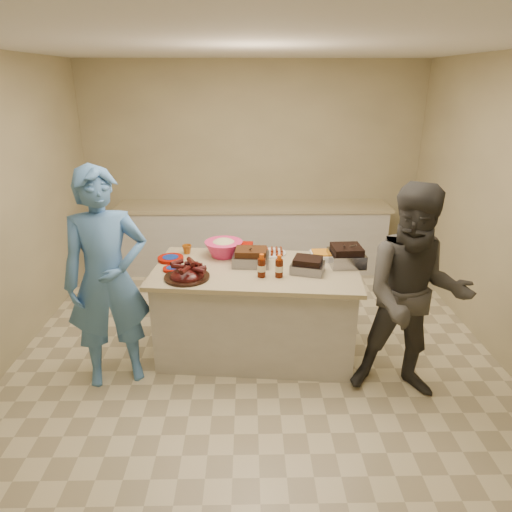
{
  "coord_description": "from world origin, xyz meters",
  "views": [
    {
      "loc": [
        -0.06,
        -3.67,
        2.46
      ],
      "look_at": [
        0.0,
        0.16,
        0.97
      ],
      "focal_mm": 32.0,
      "sensor_mm": 36.0,
      "label": 1
    }
  ],
  "objects_px": {
    "bbq_bottle_b": "(279,277)",
    "guest_gray": "(401,390)",
    "guest_blue": "(120,376)",
    "bbq_bottle_a": "(262,277)",
    "plastic_cup": "(187,253)",
    "roasting_pan": "(346,264)",
    "mustard_bottle": "(251,260)",
    "island": "(256,351)",
    "rib_platter": "(187,278)",
    "coleslaw_bowl": "(224,256)"
  },
  "relations": [
    {
      "from": "rib_platter",
      "to": "guest_blue",
      "type": "relative_size",
      "value": 0.21
    },
    {
      "from": "rib_platter",
      "to": "guest_blue",
      "type": "xyz_separation_m",
      "value": [
        -0.62,
        -0.17,
        -0.87
      ]
    },
    {
      "from": "guest_blue",
      "to": "mustard_bottle",
      "type": "bearing_deg",
      "value": 8.76
    },
    {
      "from": "rib_platter",
      "to": "bbq_bottle_b",
      "type": "relative_size",
      "value": 1.95
    },
    {
      "from": "guest_blue",
      "to": "guest_gray",
      "type": "distance_m",
      "value": 2.45
    },
    {
      "from": "roasting_pan",
      "to": "guest_blue",
      "type": "bearing_deg",
      "value": -170.11
    },
    {
      "from": "island",
      "to": "guest_gray",
      "type": "relative_size",
      "value": 1.04
    },
    {
      "from": "roasting_pan",
      "to": "mustard_bottle",
      "type": "bearing_deg",
      "value": 168.63
    },
    {
      "from": "island",
      "to": "mustard_bottle",
      "type": "xyz_separation_m",
      "value": [
        -0.04,
        0.21,
        0.87
      ]
    },
    {
      "from": "guest_blue",
      "to": "guest_gray",
      "type": "height_order",
      "value": "guest_gray"
    },
    {
      "from": "roasting_pan",
      "to": "island",
      "type": "bearing_deg",
      "value": -177.06
    },
    {
      "from": "rib_platter",
      "to": "coleslaw_bowl",
      "type": "xyz_separation_m",
      "value": [
        0.29,
        0.52,
        0.0
      ]
    },
    {
      "from": "rib_platter",
      "to": "bbq_bottle_b",
      "type": "xyz_separation_m",
      "value": [
        0.79,
        0.01,
        0.0
      ]
    },
    {
      "from": "rib_platter",
      "to": "guest_gray",
      "type": "relative_size",
      "value": 0.22
    },
    {
      "from": "roasting_pan",
      "to": "bbq_bottle_b",
      "type": "xyz_separation_m",
      "value": [
        -0.63,
        -0.27,
        0.0
      ]
    },
    {
      "from": "roasting_pan",
      "to": "rib_platter",
      "type": "bearing_deg",
      "value": -171.41
    },
    {
      "from": "bbq_bottle_a",
      "to": "plastic_cup",
      "type": "relative_size",
      "value": 2.24
    },
    {
      "from": "bbq_bottle_a",
      "to": "mustard_bottle",
      "type": "xyz_separation_m",
      "value": [
        -0.09,
        0.4,
        0.0
      ]
    },
    {
      "from": "mustard_bottle",
      "to": "guest_blue",
      "type": "xyz_separation_m",
      "value": [
        -1.18,
        -0.59,
        -0.87
      ]
    },
    {
      "from": "bbq_bottle_a",
      "to": "island",
      "type": "bearing_deg",
      "value": 103.18
    },
    {
      "from": "plastic_cup",
      "to": "guest_blue",
      "type": "height_order",
      "value": "plastic_cup"
    },
    {
      "from": "bbq_bottle_a",
      "to": "guest_blue",
      "type": "height_order",
      "value": "bbq_bottle_a"
    },
    {
      "from": "rib_platter",
      "to": "roasting_pan",
      "type": "bearing_deg",
      "value": 11.22
    },
    {
      "from": "guest_blue",
      "to": "rib_platter",
      "type": "bearing_deg",
      "value": -2.36
    },
    {
      "from": "coleslaw_bowl",
      "to": "mustard_bottle",
      "type": "height_order",
      "value": "coleslaw_bowl"
    },
    {
      "from": "plastic_cup",
      "to": "roasting_pan",
      "type": "bearing_deg",
      "value": -11.67
    },
    {
      "from": "bbq_bottle_b",
      "to": "guest_blue",
      "type": "bearing_deg",
      "value": -172.76
    },
    {
      "from": "island",
      "to": "mustard_bottle",
      "type": "height_order",
      "value": "mustard_bottle"
    },
    {
      "from": "bbq_bottle_b",
      "to": "guest_gray",
      "type": "height_order",
      "value": "bbq_bottle_b"
    },
    {
      "from": "plastic_cup",
      "to": "guest_blue",
      "type": "relative_size",
      "value": 0.05
    },
    {
      "from": "roasting_pan",
      "to": "guest_blue",
      "type": "relative_size",
      "value": 0.16
    },
    {
      "from": "bbq_bottle_b",
      "to": "guest_blue",
      "type": "height_order",
      "value": "bbq_bottle_b"
    },
    {
      "from": "island",
      "to": "plastic_cup",
      "type": "xyz_separation_m",
      "value": [
        -0.67,
        0.39,
        0.87
      ]
    },
    {
      "from": "rib_platter",
      "to": "guest_gray",
      "type": "height_order",
      "value": "rib_platter"
    },
    {
      "from": "bbq_bottle_b",
      "to": "guest_blue",
      "type": "relative_size",
      "value": 0.11
    },
    {
      "from": "roasting_pan",
      "to": "guest_blue",
      "type": "distance_m",
      "value": 2.27
    },
    {
      "from": "island",
      "to": "guest_gray",
      "type": "height_order",
      "value": "island"
    },
    {
      "from": "bbq_bottle_a",
      "to": "bbq_bottle_b",
      "type": "height_order",
      "value": "bbq_bottle_a"
    },
    {
      "from": "roasting_pan",
      "to": "plastic_cup",
      "type": "bearing_deg",
      "value": 165.69
    },
    {
      "from": "plastic_cup",
      "to": "guest_gray",
      "type": "bearing_deg",
      "value": -27.98
    },
    {
      "from": "bbq_bottle_a",
      "to": "guest_blue",
      "type": "bearing_deg",
      "value": -171.55
    },
    {
      "from": "island",
      "to": "roasting_pan",
      "type": "relative_size",
      "value": 6.01
    },
    {
      "from": "coleslaw_bowl",
      "to": "plastic_cup",
      "type": "relative_size",
      "value": 3.92
    },
    {
      "from": "bbq_bottle_b",
      "to": "guest_blue",
      "type": "distance_m",
      "value": 1.67
    },
    {
      "from": "bbq_bottle_b",
      "to": "plastic_cup",
      "type": "xyz_separation_m",
      "value": [
        -0.86,
        0.58,
        0.0
      ]
    },
    {
      "from": "roasting_pan",
      "to": "mustard_bottle",
      "type": "relative_size",
      "value": 2.66
    },
    {
      "from": "island",
      "to": "bbq_bottle_a",
      "type": "height_order",
      "value": "bbq_bottle_a"
    },
    {
      "from": "roasting_pan",
      "to": "mustard_bottle",
      "type": "xyz_separation_m",
      "value": [
        -0.87,
        0.13,
        0.0
      ]
    },
    {
      "from": "mustard_bottle",
      "to": "guest_gray",
      "type": "bearing_deg",
      "value": -33.24
    },
    {
      "from": "rib_platter",
      "to": "guest_blue",
      "type": "distance_m",
      "value": 1.08
    }
  ]
}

